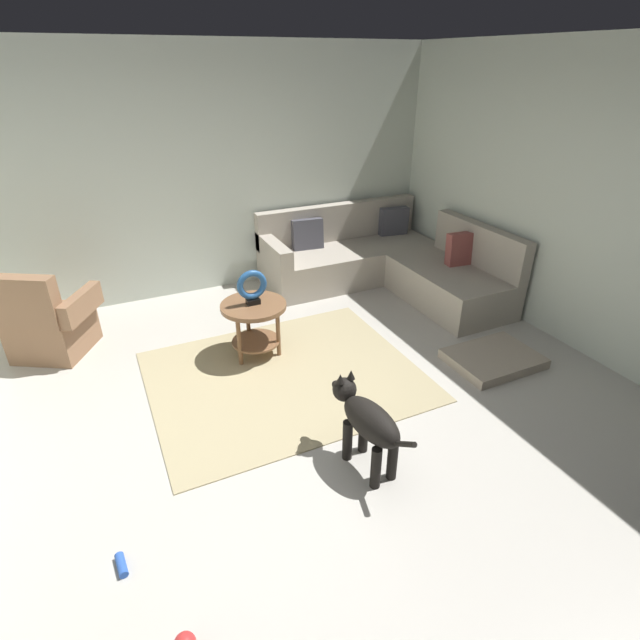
# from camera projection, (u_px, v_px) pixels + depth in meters

# --- Properties ---
(ground_plane) EXTENTS (6.00, 6.00, 0.10)m
(ground_plane) POSITION_uv_depth(u_px,v_px,m) (301.00, 434.00, 3.77)
(ground_plane) COLOR beige
(wall_back) EXTENTS (6.00, 0.12, 2.70)m
(wall_back) POSITION_uv_depth(u_px,v_px,m) (194.00, 175.00, 5.46)
(wall_back) COLOR silver
(wall_back) RESTS_ON ground_plane
(wall_right) EXTENTS (0.12, 6.00, 2.70)m
(wall_right) POSITION_uv_depth(u_px,v_px,m) (611.00, 210.00, 4.22)
(wall_right) COLOR silver
(wall_right) RESTS_ON ground_plane
(area_rug) EXTENTS (2.30, 1.90, 0.01)m
(area_rug) POSITION_uv_depth(u_px,v_px,m) (285.00, 376.00, 4.36)
(area_rug) COLOR tan
(area_rug) RESTS_ON ground_plane
(sectional_couch) EXTENTS (2.20, 2.25, 0.88)m
(sectional_couch) POSITION_uv_depth(u_px,v_px,m) (385.00, 264.00, 5.97)
(sectional_couch) COLOR #B2A899
(sectional_couch) RESTS_ON ground_plane
(armchair) EXTENTS (0.99, 0.92, 0.88)m
(armchair) POSITION_uv_depth(u_px,v_px,m) (47.00, 323.00, 4.56)
(armchair) COLOR #936B4C
(armchair) RESTS_ON ground_plane
(side_table) EXTENTS (0.60, 0.60, 0.54)m
(side_table) POSITION_uv_depth(u_px,v_px,m) (254.00, 316.00, 4.49)
(side_table) COLOR brown
(side_table) RESTS_ON ground_plane
(torus_sculpture) EXTENTS (0.28, 0.08, 0.33)m
(torus_sculpture) POSITION_uv_depth(u_px,v_px,m) (252.00, 287.00, 4.35)
(torus_sculpture) COLOR black
(torus_sculpture) RESTS_ON side_table
(dog_bed_mat) EXTENTS (0.80, 0.60, 0.09)m
(dog_bed_mat) POSITION_uv_depth(u_px,v_px,m) (493.00, 359.00, 4.54)
(dog_bed_mat) COLOR #B2A38E
(dog_bed_mat) RESTS_ON ground_plane
(dog) EXTENTS (0.29, 0.85, 0.63)m
(dog) POSITION_uv_depth(u_px,v_px,m) (367.00, 421.00, 3.25)
(dog) COLOR black
(dog) RESTS_ON ground_plane
(dog_toy_rope) EXTENTS (0.06, 0.15, 0.05)m
(dog_toy_rope) POSITION_uv_depth(u_px,v_px,m) (121.00, 565.00, 2.71)
(dog_toy_rope) COLOR blue
(dog_toy_rope) RESTS_ON ground_plane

